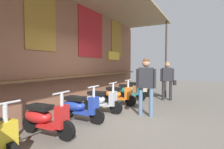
# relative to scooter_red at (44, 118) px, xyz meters

# --- Properties ---
(ground_plane) EXTENTS (28.32, 28.32, 0.00)m
(ground_plane) POSITION_rel_scooter_red_xyz_m (1.67, -1.08, -0.39)
(ground_plane) COLOR #605B54
(market_stall_facade) EXTENTS (10.11, 2.47, 3.78)m
(market_stall_facade) POSITION_rel_scooter_red_xyz_m (1.67, 0.79, 1.70)
(market_stall_facade) COLOR #8C5B44
(market_stall_facade) RESTS_ON ground_plane
(scooter_red) EXTENTS (0.48, 1.40, 0.97)m
(scooter_red) POSITION_rel_scooter_red_xyz_m (0.00, 0.00, 0.00)
(scooter_red) COLOR red
(scooter_red) RESTS_ON ground_plane
(scooter_blue) EXTENTS (0.46, 1.40, 0.97)m
(scooter_blue) POSITION_rel_scooter_red_xyz_m (1.15, 0.00, 0.00)
(scooter_blue) COLOR #233D9E
(scooter_blue) RESTS_ON ground_plane
(scooter_silver) EXTENTS (0.46, 1.40, 0.97)m
(scooter_silver) POSITION_rel_scooter_red_xyz_m (2.19, 0.00, 0.00)
(scooter_silver) COLOR #B2B5BA
(scooter_silver) RESTS_ON ground_plane
(scooter_orange) EXTENTS (0.46, 1.40, 0.97)m
(scooter_orange) POSITION_rel_scooter_red_xyz_m (3.37, 0.00, 0.00)
(scooter_orange) COLOR orange
(scooter_orange) RESTS_ON ground_plane
(scooter_teal) EXTENTS (0.46, 1.40, 0.97)m
(scooter_teal) POSITION_rel_scooter_red_xyz_m (4.51, 0.00, 0.00)
(scooter_teal) COLOR #197075
(scooter_teal) RESTS_ON ground_plane
(scooter_cream) EXTENTS (0.49, 1.40, 0.97)m
(scooter_cream) POSITION_rel_scooter_red_xyz_m (5.53, -0.00, 0.00)
(scooter_cream) COLOR beige
(scooter_cream) RESTS_ON ground_plane
(shopper_with_handbag) EXTENTS (0.42, 0.65, 1.65)m
(shopper_with_handbag) POSITION_rel_scooter_red_xyz_m (5.15, -1.53, 0.61)
(shopper_with_handbag) COLOR #232328
(shopper_with_handbag) RESTS_ON ground_plane
(shopper_passing) EXTENTS (0.36, 0.67, 1.70)m
(shopper_passing) POSITION_rel_scooter_red_xyz_m (2.42, -1.43, 0.65)
(shopper_passing) COLOR slate
(shopper_passing) RESTS_ON ground_plane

